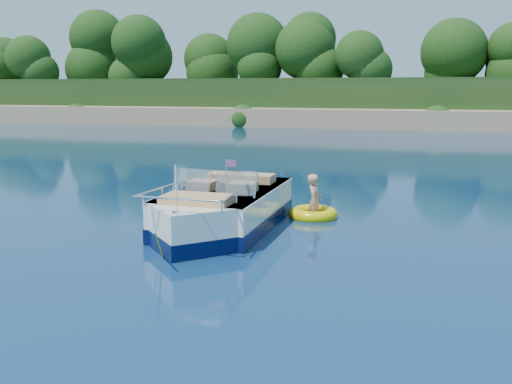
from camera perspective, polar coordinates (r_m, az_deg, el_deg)
ground at (r=10.94m, az=9.32°, el=-6.85°), size 160.00×160.00×0.00m
shoreline at (r=74.20m, az=15.80°, el=8.31°), size 170.00×59.00×6.00m
treeline at (r=51.46m, az=15.62°, el=12.65°), size 150.00×7.12×8.19m
motorboat at (r=12.99m, az=-3.59°, el=-2.16°), size 2.21×6.16×2.05m
tow_tube at (r=14.42m, az=5.74°, el=-2.20°), size 1.41×1.41×0.32m
boy at (r=14.45m, az=5.88°, el=-2.52°), size 0.37×0.79×1.54m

